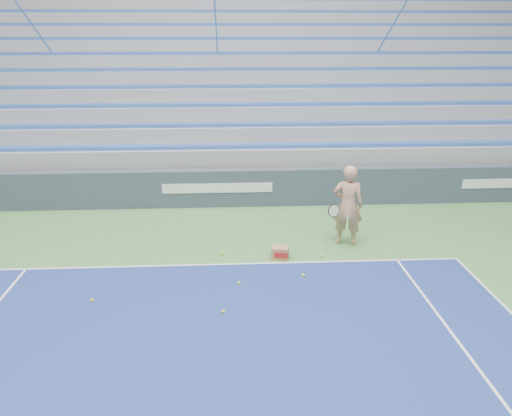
# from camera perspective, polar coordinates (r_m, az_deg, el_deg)

# --- Properties ---
(sponsor_barrier) EXTENTS (30.00, 0.32, 1.10)m
(sponsor_barrier) POSITION_cam_1_polar(r_m,az_deg,el_deg) (14.71, -4.39, 2.28)
(sponsor_barrier) COLOR #364252
(sponsor_barrier) RESTS_ON ground
(bleachers) EXTENTS (31.00, 9.15, 7.30)m
(bleachers) POSITION_cam_1_polar(r_m,az_deg,el_deg) (19.93, -4.26, 12.15)
(bleachers) COLOR gray
(bleachers) RESTS_ON ground
(tennis_player) EXTENTS (1.01, 0.94, 1.97)m
(tennis_player) POSITION_cam_1_polar(r_m,az_deg,el_deg) (12.08, 10.43, 0.29)
(tennis_player) COLOR tan
(tennis_player) RESTS_ON ground
(ball_box) EXTENTS (0.42, 0.36, 0.28)m
(ball_box) POSITION_cam_1_polar(r_m,az_deg,el_deg) (11.41, 2.80, -5.13)
(ball_box) COLOR #976A49
(ball_box) RESTS_ON ground
(tennis_ball_0) EXTENTS (0.07, 0.07, 0.07)m
(tennis_ball_0) POSITION_cam_1_polar(r_m,az_deg,el_deg) (10.22, -18.27, -9.98)
(tennis_ball_0) COLOR #D6ED30
(tennis_ball_0) RESTS_ON ground
(tennis_ball_1) EXTENTS (0.07, 0.07, 0.07)m
(tennis_ball_1) POSITION_cam_1_polar(r_m,az_deg,el_deg) (11.60, 7.60, -5.44)
(tennis_ball_1) COLOR #D6ED30
(tennis_ball_1) RESTS_ON ground
(tennis_ball_2) EXTENTS (0.07, 0.07, 0.07)m
(tennis_ball_2) POSITION_cam_1_polar(r_m,az_deg,el_deg) (10.34, -1.96, -8.53)
(tennis_ball_2) COLOR #D6ED30
(tennis_ball_2) RESTS_ON ground
(tennis_ball_3) EXTENTS (0.07, 0.07, 0.07)m
(tennis_ball_3) POSITION_cam_1_polar(r_m,az_deg,el_deg) (11.65, -3.89, -5.19)
(tennis_ball_3) COLOR #D6ED30
(tennis_ball_3) RESTS_ON ground
(tennis_ball_4) EXTENTS (0.07, 0.07, 0.07)m
(tennis_ball_4) POSITION_cam_1_polar(r_m,az_deg,el_deg) (9.39, -3.74, -11.71)
(tennis_ball_4) COLOR #D6ED30
(tennis_ball_4) RESTS_ON ground
(tennis_ball_5) EXTENTS (0.07, 0.07, 0.07)m
(tennis_ball_5) POSITION_cam_1_polar(r_m,az_deg,el_deg) (10.68, 5.44, -7.67)
(tennis_ball_5) COLOR #D6ED30
(tennis_ball_5) RESTS_ON ground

